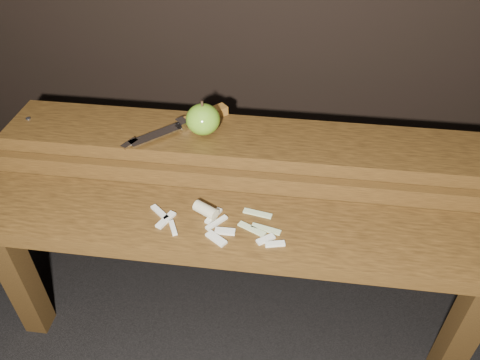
# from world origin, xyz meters

# --- Properties ---
(ground) EXTENTS (60.00, 60.00, 0.00)m
(ground) POSITION_xyz_m (0.00, 0.00, 0.00)
(ground) COLOR black
(bench_front_tier) EXTENTS (1.20, 0.20, 0.42)m
(bench_front_tier) POSITION_xyz_m (0.00, -0.06, 0.35)
(bench_front_tier) COLOR #36220D
(bench_front_tier) RESTS_ON ground
(bench_rear_tier) EXTENTS (1.20, 0.21, 0.50)m
(bench_rear_tier) POSITION_xyz_m (0.00, 0.17, 0.41)
(bench_rear_tier) COLOR #36220D
(bench_rear_tier) RESTS_ON ground
(apple) EXTENTS (0.08, 0.08, 0.09)m
(apple) POSITION_xyz_m (-0.10, 0.17, 0.54)
(apple) COLOR #689D20
(apple) RESTS_ON bench_rear_tier
(knife) EXTENTS (0.23, 0.21, 0.03)m
(knife) POSITION_xyz_m (-0.14, 0.20, 0.51)
(knife) COLOR #8E591F
(knife) RESTS_ON bench_rear_tier
(apple_scraps) EXTENTS (0.31, 0.12, 0.03)m
(apple_scraps) POSITION_xyz_m (-0.04, -0.05, 0.43)
(apple_scraps) COLOR beige
(apple_scraps) RESTS_ON bench_front_tier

